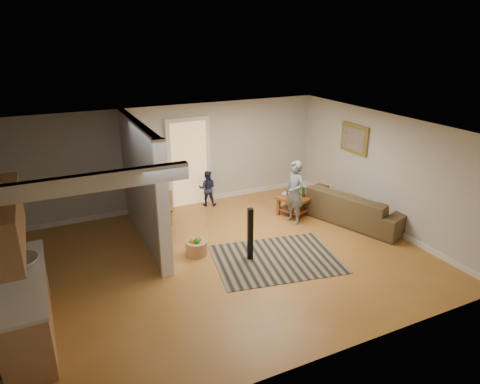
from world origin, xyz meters
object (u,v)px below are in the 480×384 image
(toy_basket, at_px, (196,247))
(speaker_left, at_px, (250,234))
(toddler, at_px, (208,205))
(speaker_right, at_px, (155,216))
(tv_console, at_px, (163,203))
(coffee_table, at_px, (301,197))
(child, at_px, (293,222))
(sofa, at_px, (351,221))

(toy_basket, bearing_deg, speaker_left, -34.96)
(toddler, bearing_deg, speaker_right, 63.16)
(tv_console, xyz_separation_m, speaker_right, (-0.26, -0.27, -0.13))
(coffee_table, distance_m, child, 0.78)
(child, height_order, toddler, child)
(toddler, bearing_deg, coffee_table, 170.33)
(tv_console, height_order, speaker_left, speaker_left)
(tv_console, relative_size, child, 0.84)
(toy_basket, bearing_deg, child, 10.47)
(sofa, height_order, toy_basket, toy_basket)
(speaker_left, bearing_deg, speaker_right, 144.42)
(speaker_right, xyz_separation_m, toy_basket, (0.54, -1.00, -0.37))
(child, bearing_deg, speaker_right, -108.01)
(speaker_right, bearing_deg, coffee_table, 16.61)
(sofa, xyz_separation_m, speaker_right, (-4.30, 1.04, 0.52))
(tv_console, height_order, toy_basket, tv_console)
(sofa, distance_m, toy_basket, 3.77)
(speaker_right, relative_size, toy_basket, 2.45)
(coffee_table, distance_m, speaker_left, 2.65)
(speaker_left, xyz_separation_m, child, (1.64, 1.07, -0.52))
(tv_console, xyz_separation_m, speaker_left, (1.14, -1.87, -0.14))
(tv_console, bearing_deg, speaker_right, -117.43)
(speaker_left, xyz_separation_m, speaker_right, (-1.40, 1.60, 0.00))
(toddler, bearing_deg, speaker_left, 110.47)
(sofa, relative_size, tv_console, 2.04)
(tv_console, bearing_deg, speaker_left, -42.06)
(speaker_left, distance_m, toy_basket, 1.12)
(tv_console, bearing_deg, toddler, 52.23)
(speaker_right, bearing_deg, tv_console, 63.68)
(sofa, height_order, coffee_table, coffee_table)
(speaker_left, height_order, toy_basket, speaker_left)
(tv_console, distance_m, child, 2.97)
(sofa, xyz_separation_m, child, (-1.26, 0.51, 0.00))
(child, bearing_deg, toy_basket, -87.62)
(coffee_table, bearing_deg, toddler, 144.68)
(toy_basket, bearing_deg, tv_console, 102.30)
(sofa, relative_size, speaker_right, 2.38)
(sofa, relative_size, speaker_left, 2.39)
(coffee_table, bearing_deg, speaker_left, -144.51)
(toddler, bearing_deg, toy_basket, 89.30)
(tv_console, bearing_deg, toy_basket, -61.14)
(sofa, bearing_deg, speaker_right, 56.81)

